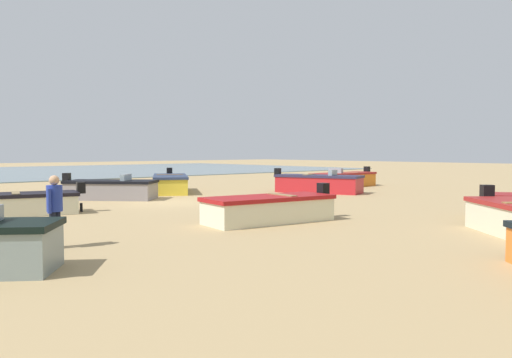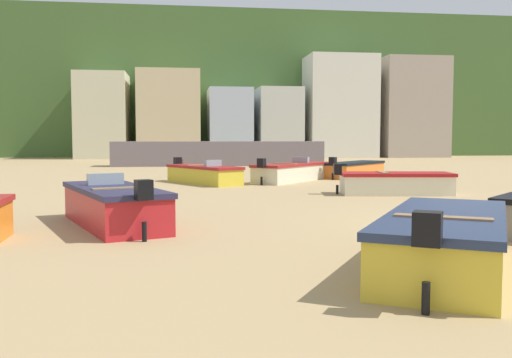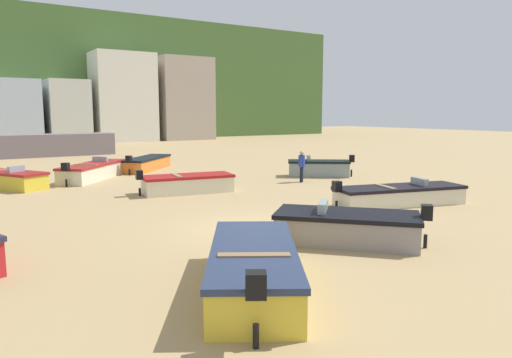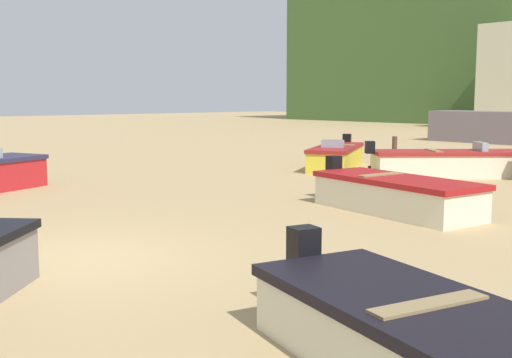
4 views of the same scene
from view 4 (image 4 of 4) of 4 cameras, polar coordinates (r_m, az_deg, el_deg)
ground_plane at (r=10.32m, az=-16.74°, el=-7.26°), size 160.00×160.00×0.00m
boat_cream_3 at (r=14.30m, az=12.71°, el=-1.39°), size 4.38×2.15×1.12m
boat_yellow_4 at (r=23.05m, az=7.41°, el=2.06°), size 3.44×4.54×1.14m
boat_cream_5 at (r=21.28m, az=17.62°, el=1.38°), size 4.52×4.95×1.18m
mooring_post_near_water at (r=27.58m, az=12.64°, el=2.90°), size 0.22×0.22×0.92m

